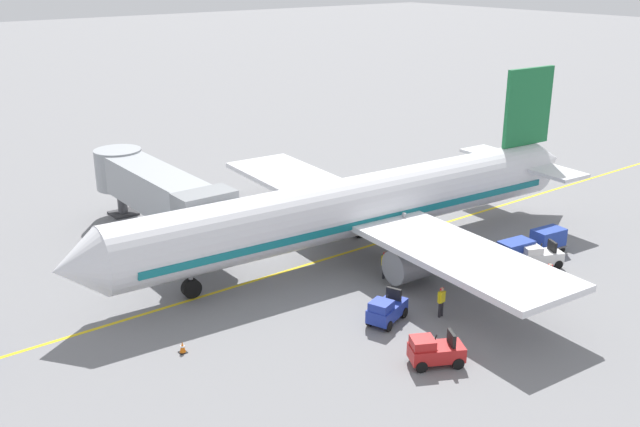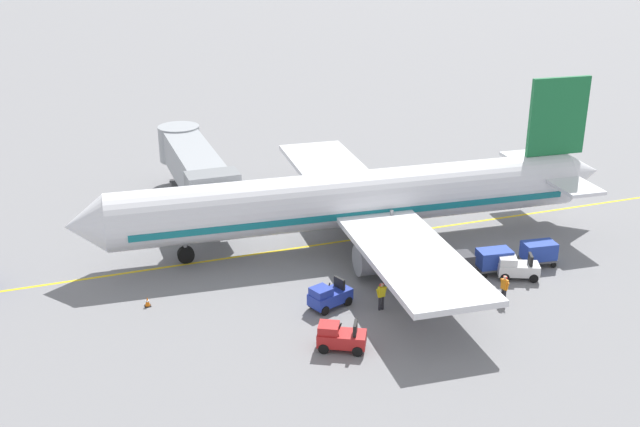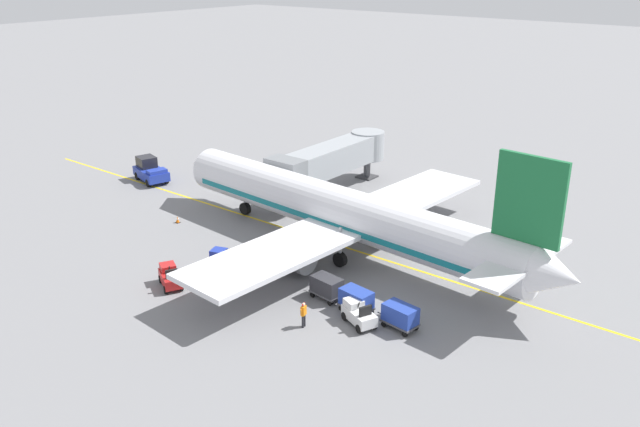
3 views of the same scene
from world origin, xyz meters
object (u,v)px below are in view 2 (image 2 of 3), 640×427
baggage_cart_front (455,264)px  ground_crew_loader (360,255)px  baggage_tug_spare (329,296)px  baggage_cart_second_in_train (494,259)px  baggage_cart_third_in_train (539,252)px  baggage_tug_trailing (517,268)px  ground_crew_marshaller (381,295)px  jet_bridge (194,165)px  safety_cone_nose_left (147,302)px  ground_crew_wing_walker (504,287)px  parked_airliner (356,200)px  baggage_tug_lead (340,337)px

baggage_cart_front → ground_crew_loader: 5.98m
baggage_tug_spare → baggage_cart_second_in_train: 11.29m
baggage_cart_third_in_train → baggage_tug_trailing: bearing=115.8°
baggage_tug_spare → ground_crew_marshaller: bearing=-115.4°
jet_bridge → safety_cone_nose_left: jet_bridge is taller
baggage_cart_third_in_train → ground_crew_marshaller: ground_crew_marshaller is taller
ground_crew_wing_walker → baggage_cart_front: bearing=16.3°
parked_airliner → baggage_cart_second_in_train: 9.94m
parked_airliner → jet_bridge: size_ratio=2.42×
parked_airliner → baggage_tug_lead: 13.87m
safety_cone_nose_left → parked_airliner: bearing=-73.8°
baggage_cart_second_in_train → ground_crew_marshaller: (-1.95, 8.57, 0.00)m
baggage_tug_trailing → baggage_cart_second_in_train: (1.10, 0.96, 0.24)m
ground_crew_loader → baggage_cart_second_in_train: bearing=-114.4°
ground_crew_marshaller → safety_cone_nose_left: bearing=68.5°
baggage_tug_trailing → safety_cone_nose_left: size_ratio=4.70×
jet_bridge → safety_cone_nose_left: (-14.43, 5.74, -3.17)m
parked_airliner → baggage_cart_third_in_train: 12.31m
parked_airliner → jet_bridge: (10.18, 8.90, 0.27)m
baggage_tug_trailing → ground_crew_wing_walker: size_ratio=1.64×
jet_bridge → baggage_tug_spare: 18.73m
jet_bridge → baggage_tug_lead: size_ratio=5.58×
baggage_cart_third_in_train → jet_bridge: bearing=47.0°
baggage_tug_trailing → baggage_cart_third_in_train: 2.61m
jet_bridge → baggage_tug_lead: (-22.50, -3.03, -2.74)m
baggage_cart_front → ground_crew_loader: bearing=57.5°
jet_bridge → ground_crew_marshaller: size_ratio=9.15×
baggage_tug_spare → parked_airliner: bearing=-31.4°
parked_airliner → ground_crew_marshaller: bearing=166.9°
jet_bridge → safety_cone_nose_left: size_ratio=26.20×
baggage_tug_spare → safety_cone_nose_left: 10.47m
baggage_tug_lead → ground_crew_marshaller: 4.88m
baggage_tug_lead → baggage_cart_third_in_train: baggage_tug_lead is taller
baggage_tug_trailing → baggage_cart_front: bearing=69.1°
baggage_tug_spare → ground_crew_marshaller: 2.99m
baggage_cart_front → ground_crew_marshaller: size_ratio=1.75×
safety_cone_nose_left → baggage_cart_second_in_train: bearing=-98.1°
ground_crew_loader → parked_airliner: bearing=-17.9°
baggage_tug_trailing → baggage_cart_third_in_train: (1.13, -2.34, 0.24)m
baggage_tug_trailing → ground_crew_wing_walker: 3.46m
jet_bridge → ground_crew_wing_walker: 25.22m
parked_airliner → safety_cone_nose_left: 15.51m
baggage_cart_third_in_train → baggage_tug_spare: bearing=92.8°
parked_airliner → safety_cone_nose_left: bearing=106.2°
ground_crew_wing_walker → baggage_cart_second_in_train: bearing=-23.0°
ground_crew_wing_walker → jet_bridge: bearing=33.5°
baggage_cart_front → jet_bridge: bearing=36.6°
jet_bridge → baggage_cart_front: jet_bridge is taller
jet_bridge → ground_crew_loader: 16.11m
baggage_cart_second_in_train → ground_crew_wing_walker: size_ratio=1.75×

